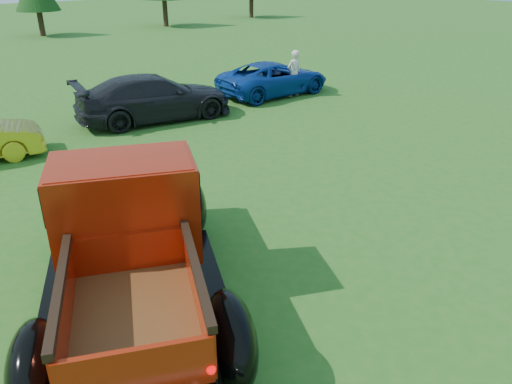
# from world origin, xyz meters

# --- Properties ---
(ground) EXTENTS (120.00, 120.00, 0.00)m
(ground) POSITION_xyz_m (0.00, 0.00, 0.00)
(ground) COLOR #26601B
(ground) RESTS_ON ground
(pickup_truck) EXTENTS (4.37, 5.99, 2.10)m
(pickup_truck) POSITION_xyz_m (-1.77, 0.37, 0.99)
(pickup_truck) COLOR black
(pickup_truck) RESTS_ON ground
(show_car_grey) EXTENTS (5.11, 2.72, 1.41)m
(show_car_grey) POSITION_xyz_m (2.75, 8.16, 0.70)
(show_car_grey) COLOR black
(show_car_grey) RESTS_ON ground
(show_car_blue) EXTENTS (4.38, 2.05, 1.21)m
(show_car_blue) POSITION_xyz_m (7.80, 8.33, 0.61)
(show_car_blue) COLOR navy
(show_car_blue) RESTS_ON ground
(spectator) EXTENTS (0.63, 0.43, 1.68)m
(spectator) POSITION_xyz_m (8.20, 7.66, 0.84)
(spectator) COLOR beige
(spectator) RESTS_ON ground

